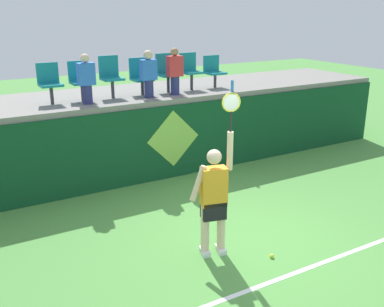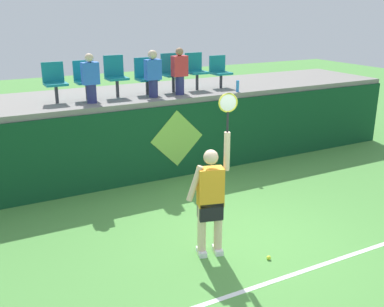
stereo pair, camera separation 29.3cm
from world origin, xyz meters
name	(u,v)px [view 2 (the right image)]	position (x,y,z in m)	size (l,w,h in m)	color
ground_plane	(242,240)	(0.00, 0.00, 0.00)	(40.00, 40.00, 0.00)	#519342
court_back_wall	(161,143)	(0.00, 3.20, 0.82)	(13.19, 0.20, 1.64)	#0F4223
spectator_platform	(140,94)	(0.00, 4.36, 1.70)	(13.19, 2.42, 0.12)	gray
court_baseline_stripe	(288,276)	(0.00, -1.17, 0.00)	(11.87, 0.08, 0.01)	white
tennis_player	(211,197)	(-0.66, -0.10, 0.95)	(0.74, 0.35, 2.51)	white
tennis_ball	(269,258)	(0.03, -0.68, 0.03)	(0.07, 0.07, 0.07)	#D1E533
water_bottle	(238,86)	(2.01, 3.30, 1.89)	(0.07, 0.07, 0.27)	#338CE5
stadium_chair_0	(55,80)	(-1.99, 4.04, 2.22)	(0.44, 0.42, 0.82)	#38383D
stadium_chair_1	(85,78)	(-1.35, 4.04, 2.22)	(0.44, 0.42, 0.82)	#38383D
stadium_chair_2	(116,74)	(-0.68, 4.05, 2.26)	(0.44, 0.42, 0.89)	#38383D
stadium_chair_3	(146,75)	(0.02, 4.05, 2.19)	(0.44, 0.42, 0.81)	#38383D
stadium_chair_4	(172,71)	(0.68, 4.05, 2.25)	(0.44, 0.42, 0.88)	#38383D
stadium_chair_5	(196,69)	(1.30, 4.04, 2.25)	(0.44, 0.42, 0.86)	#38383D
stadium_chair_6	(220,70)	(1.97, 4.04, 2.18)	(0.44, 0.42, 0.76)	#38383D
spectator_0	(153,73)	(0.02, 3.62, 2.29)	(0.34, 0.20, 1.02)	navy
spectator_1	(180,71)	(0.68, 3.64, 2.30)	(0.34, 0.20, 1.04)	navy
spectator_2	(91,78)	(-1.35, 3.63, 2.28)	(0.34, 0.20, 1.01)	navy
wall_signage_mount	(177,177)	(0.33, 3.10, 0.00)	(1.27, 0.01, 1.54)	#0F4223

